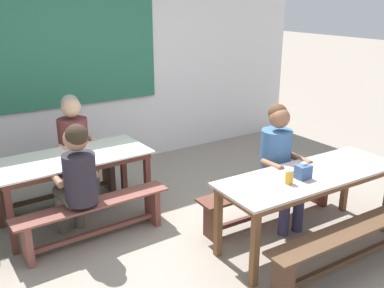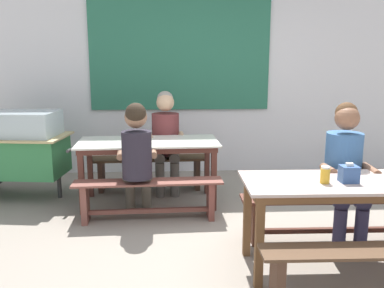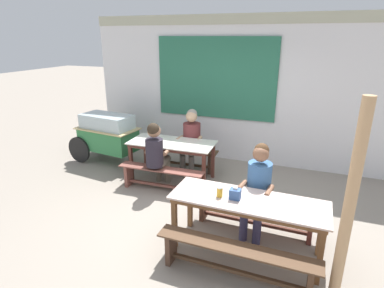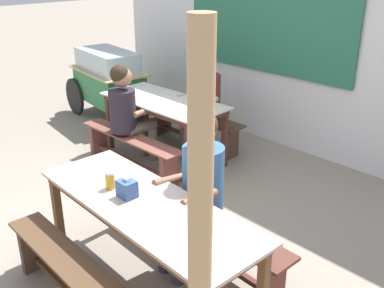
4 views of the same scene
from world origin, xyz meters
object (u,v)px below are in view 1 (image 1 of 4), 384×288
at_px(dining_table_near, 310,181).
at_px(condiment_jar, 289,177).
at_px(bench_far_front, 95,217).
at_px(bench_near_back, 270,196).
at_px(person_center_facing, 75,142).
at_px(bench_near_front, 351,242).
at_px(person_left_back_turned, 77,176).
at_px(tissue_box, 303,172).
at_px(person_right_near_table, 279,158).
at_px(dining_table_far, 72,163).
at_px(bench_far_back, 59,179).

height_order(dining_table_near, condiment_jar, condiment_jar).
height_order(bench_far_front, bench_near_back, same).
bearing_deg(person_center_facing, bench_near_back, -45.66).
height_order(bench_near_front, condiment_jar, condiment_jar).
xyz_separation_m(person_left_back_turned, tissue_box, (1.70, -1.23, 0.10)).
bearing_deg(person_right_near_table, bench_far_front, 159.80).
bearing_deg(bench_near_front, tissue_box, 106.35).
distance_m(dining_table_near, tissue_box, 0.21).
distance_m(dining_table_far, bench_far_back, 0.65).
height_order(dining_table_near, tissue_box, tissue_box).
xyz_separation_m(bench_far_front, person_left_back_turned, (-0.11, 0.07, 0.43)).
bearing_deg(person_left_back_turned, dining_table_near, -32.83).
xyz_separation_m(bench_near_back, person_center_facing, (-1.57, 1.60, 0.44)).
distance_m(bench_near_back, person_center_facing, 2.28).
height_order(bench_far_back, bench_far_front, same).
bearing_deg(dining_table_near, tissue_box, -165.19).
distance_m(bench_far_back, tissue_box, 2.79).
height_order(bench_near_back, person_left_back_turned, person_left_back_turned).
bearing_deg(person_left_back_turned, person_center_facing, 72.75).
height_order(dining_table_far, bench_near_back, dining_table_far).
bearing_deg(condiment_jar, bench_near_front, -54.92).
height_order(person_left_back_turned, condiment_jar, person_left_back_turned).
xyz_separation_m(bench_near_back, tissue_box, (-0.16, -0.57, 0.52)).
xyz_separation_m(bench_far_back, person_left_back_turned, (-0.08, -0.98, 0.42)).
height_order(dining_table_near, person_left_back_turned, person_left_back_turned).
bearing_deg(person_left_back_turned, person_right_near_table, -20.95).
height_order(bench_far_back, bench_near_front, same).
xyz_separation_m(person_center_facing, condiment_jar, (1.22, -2.19, 0.08)).
bearing_deg(bench_near_back, person_center_facing, 134.34).
xyz_separation_m(dining_table_far, bench_near_back, (1.76, -1.12, -0.38)).
height_order(dining_table_near, bench_near_front, dining_table_near).
relative_size(dining_table_far, dining_table_near, 0.85).
bearing_deg(bench_far_back, condiment_jar, -57.36).
bearing_deg(bench_near_back, bench_far_front, 161.16).
bearing_deg(bench_far_front, tissue_box, -36.32).
xyz_separation_m(dining_table_far, bench_near_front, (1.74, -2.18, -0.38)).
bearing_deg(condiment_jar, dining_table_near, 9.16).
bearing_deg(person_right_near_table, bench_far_back, 136.68).
relative_size(dining_table_far, bench_far_back, 1.09).
height_order(bench_far_back, person_right_near_table, person_right_near_table).
height_order(dining_table_far, bench_far_back, dining_table_far).
bearing_deg(dining_table_far, condiment_jar, -50.38).
bearing_deg(bench_far_back, person_center_facing, -12.35).
height_order(person_center_facing, tissue_box, person_center_facing).
distance_m(dining_table_near, bench_far_front, 2.10).
xyz_separation_m(dining_table_near, tissue_box, (-0.15, -0.04, 0.14)).
bearing_deg(condiment_jar, bench_near_back, 58.96).
bearing_deg(bench_near_front, dining_table_near, 88.98).
bearing_deg(condiment_jar, bench_far_front, 139.79).
height_order(bench_near_back, person_right_near_table, person_right_near_table).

